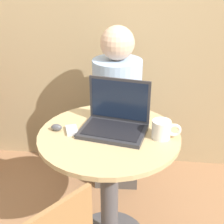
% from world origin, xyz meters
% --- Properties ---
extents(back_wall, '(7.00, 0.05, 2.60)m').
position_xyz_m(back_wall, '(0.00, 0.93, 1.30)').
color(back_wall, tan).
rests_on(back_wall, ground_plane).
extents(round_table, '(0.74, 0.74, 0.76)m').
position_xyz_m(round_table, '(0.00, 0.00, 0.52)').
color(round_table, '#4C4C51').
rests_on(round_table, ground_plane).
extents(laptop, '(0.37, 0.30, 0.26)m').
position_xyz_m(laptop, '(0.03, 0.05, 0.82)').
color(laptop, '#2D2D33').
rests_on(laptop, round_table).
extents(cell_phone, '(0.09, 0.11, 0.02)m').
position_xyz_m(cell_phone, '(-0.20, 0.00, 0.77)').
color(cell_phone, silver).
rests_on(cell_phone, round_table).
extents(computer_mouse, '(0.06, 0.04, 0.04)m').
position_xyz_m(computer_mouse, '(-0.28, 0.00, 0.78)').
color(computer_mouse, '#4C4C51').
rests_on(computer_mouse, round_table).
extents(coffee_cup, '(0.15, 0.09, 0.10)m').
position_xyz_m(coffee_cup, '(0.27, -0.01, 0.81)').
color(coffee_cup, white).
rests_on(coffee_cup, round_table).
extents(person_seated, '(0.35, 0.53, 1.20)m').
position_xyz_m(person_seated, '(-0.02, 0.66, 0.51)').
color(person_seated, '#4C4742').
rests_on(person_seated, ground_plane).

